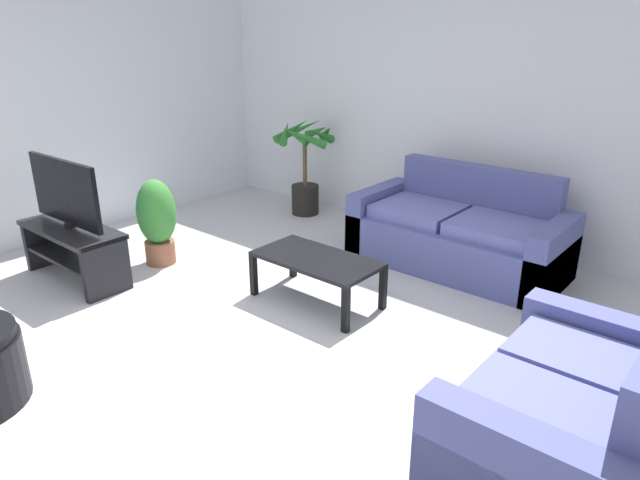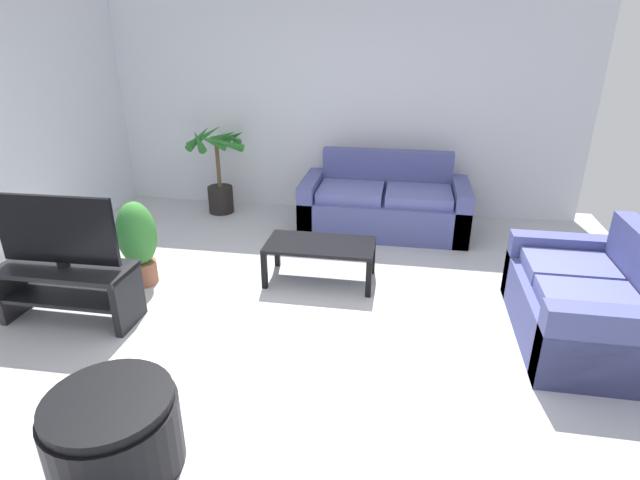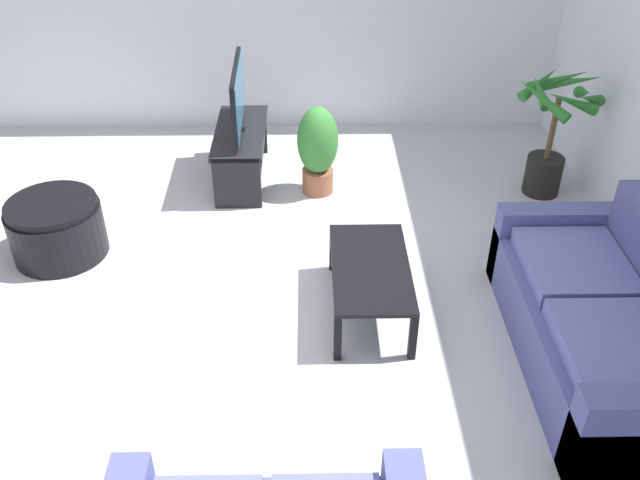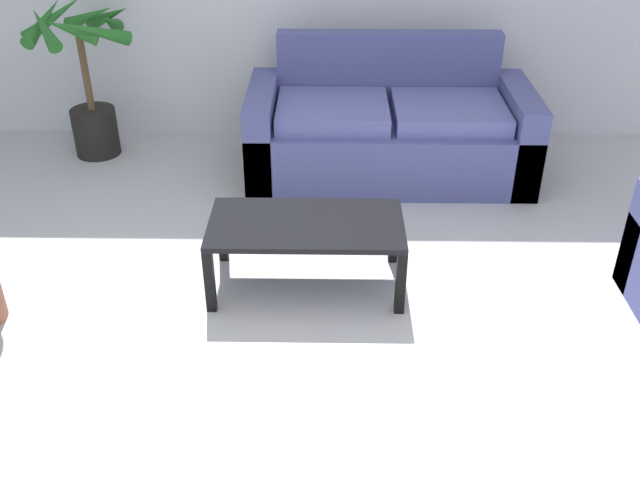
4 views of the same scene
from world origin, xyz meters
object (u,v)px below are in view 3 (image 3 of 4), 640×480
Objects in this scene: tv at (238,97)px; potted_palm at (552,134)px; couch_main at (602,325)px; potted_plant_small at (318,148)px; tv_stand at (241,147)px; ottoman at (57,228)px; coffee_table at (370,271)px.

tv is 0.90× the size of potted_palm.
couch_main reaches higher than potted_plant_small.
couch_main is at bearing 45.09° from tv_stand.
couch_main is 2.67× the size of ottoman.
tv is 1.22× the size of potted_plant_small.
coffee_table is at bearing 11.48° from potted_plant_small.
coffee_table is 1.41× the size of ottoman.
tv_stand reaches higher than ottoman.
couch_main is at bearing 69.61° from coffee_table.
coffee_table is at bearing -46.30° from potted_palm.
tv_stand is (-2.45, -2.46, 0.02)m from couch_main.
couch_main is 2.19m from potted_palm.
potted_plant_small is 2.26m from ottoman.
ottoman is (1.19, -1.35, -0.57)m from tv.
couch_main is at bearing 71.67° from ottoman.
potted_plant_small is (-1.67, -0.34, 0.10)m from coffee_table.
potted_plant_small reaches higher than coffee_table.
tv reaches higher than coffee_table.
potted_palm reaches higher than potted_plant_small.
potted_plant_small is at bearing 114.49° from ottoman.
tv is 1.38× the size of ottoman.
potted_palm is 4.20m from ottoman.
potted_palm is at bearing 133.70° from coffee_table.
potted_palm is (0.30, 2.73, -0.23)m from tv.
couch_main is 1.52m from coffee_table.
tv is at bearing 91.27° from tv_stand.
tv_stand is 2.19m from coffee_table.
ottoman is at bearing -48.62° from tv_stand.
potted_plant_small reaches higher than ottoman.
tv is 2.76m from potted_palm.
potted_plant_small is at bearing 69.85° from tv.
ottoman reaches higher than coffee_table.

